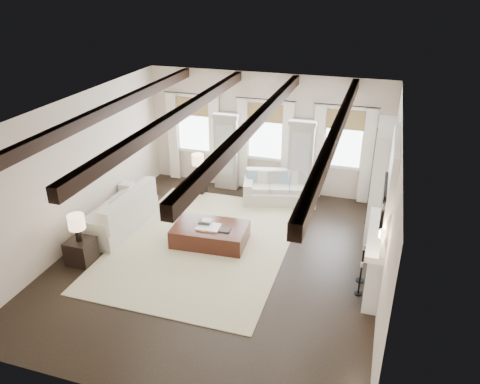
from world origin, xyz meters
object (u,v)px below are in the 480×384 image
(side_table_back, at_px, (199,183))
(ottoman, at_px, (210,234))
(sofa_back, at_px, (279,189))
(sofa_left, at_px, (120,213))
(side_table_front, at_px, (81,251))

(side_table_back, bearing_deg, ottoman, -62.65)
(sofa_back, xyz_separation_m, sofa_left, (-3.25, -2.54, 0.05))
(side_table_back, bearing_deg, sofa_back, 3.85)
(ottoman, relative_size, side_table_back, 2.98)
(sofa_left, bearing_deg, side_table_front, -90.92)
(sofa_back, distance_m, sofa_left, 4.12)
(ottoman, distance_m, side_table_front, 2.74)
(sofa_left, distance_m, side_table_front, 1.51)
(ottoman, bearing_deg, side_table_front, -150.18)
(sofa_back, bearing_deg, sofa_left, -141.97)
(sofa_back, relative_size, side_table_front, 3.88)
(ottoman, relative_size, side_table_front, 3.12)
(ottoman, height_order, side_table_back, side_table_back)
(sofa_left, distance_m, side_table_back, 2.60)
(sofa_back, xyz_separation_m, side_table_front, (-3.27, -4.05, -0.07))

